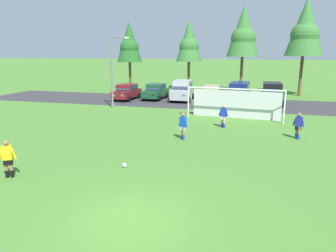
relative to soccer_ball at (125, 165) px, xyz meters
The scene contains 19 objects.
ground_plane 10.90m from the soccer_ball, 79.67° to the left, with size 400.00×400.00×0.00m, color #477A2D.
parking_lot_strip 19.67m from the soccer_ball, 84.30° to the left, with size 52.00×8.40×0.01m, color #333335.
soccer_ball is the anchor object (origin of this frame).
soccer_goal 13.15m from the soccer_ball, 70.92° to the left, with size 7.57×2.67×2.57m.
referee 4.92m from the soccer_ball, 151.13° to the right, with size 0.72×0.39×1.64m.
player_striker_near 11.06m from the soccer_ball, 40.94° to the left, with size 0.67×0.44×1.64m.
player_midfield_center 9.76m from the soccer_ball, 67.92° to the left, with size 0.70×0.37×1.64m.
player_defender_far 5.61m from the soccer_ball, 73.47° to the left, with size 0.66×0.47×1.64m.
parked_car_slot_far_left 21.04m from the soccer_ball, 112.08° to the left, with size 2.22×4.30×1.72m.
parked_car_slot_left 21.24m from the soccer_ball, 103.41° to the left, with size 2.23×4.30×1.72m.
parked_car_slot_center_left 20.61m from the soccer_ball, 95.06° to the left, with size 2.33×4.70×2.16m.
parked_car_slot_center 20.37m from the soccer_ball, 86.13° to the left, with size 2.10×4.23×1.72m.
parked_car_slot_center_right 20.43m from the soccer_ball, 78.00° to the left, with size 2.41×4.73×2.16m.
parked_car_slot_right 21.76m from the soccer_ball, 69.95° to the left, with size 2.16×4.61×2.16m.
tree_left_edge 31.21m from the soccer_ball, 111.26° to the left, with size 3.44×3.44×9.17m.
tree_mid_left 30.76m from the soccer_ball, 95.82° to the left, with size 3.52×3.52×9.38m.
tree_center_back 30.72m from the soccer_ball, 82.25° to the left, with size 4.12×4.12×10.99m.
tree_mid_right 30.76m from the soccer_ball, 68.34° to the left, with size 4.24×4.24×11.31m.
street_lamp 16.40m from the soccer_ball, 116.15° to the left, with size 2.00×0.32×6.57m.
Camera 1 is at (3.51, -8.28, 5.22)m, focal length 33.29 mm.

